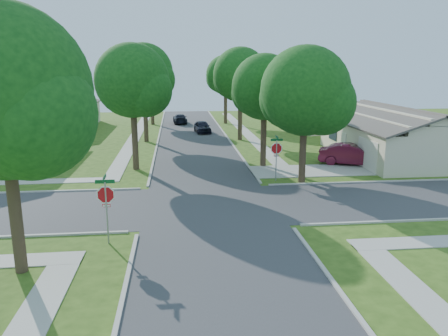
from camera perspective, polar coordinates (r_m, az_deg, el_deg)
name	(u,v)px	position (r m, az deg, el deg)	size (l,w,h in m)	color
ground	(210,205)	(23.74, -1.84, -4.89)	(100.00, 100.00, 0.00)	#2F4B14
road_ns	(210,205)	(23.74, -1.84, -4.87)	(7.00, 100.00, 0.02)	#333335
sidewalk_ne	(246,132)	(49.67, 2.85, 4.70)	(1.20, 40.00, 0.04)	#9E9B91
sidewalk_nw	(137,134)	(49.25, -11.35, 4.39)	(1.20, 40.00, 0.04)	#9E9B91
driveway	(312,171)	(31.98, 11.40, -0.33)	(8.80, 3.60, 0.05)	#9E9B91
stop_sign_sw	(106,198)	(18.82, -15.17, -3.76)	(1.05, 0.80, 2.98)	gray
stop_sign_ne	(276,150)	(28.45, 6.87, 2.30)	(1.05, 0.80, 2.98)	gray
tree_e_near	(265,90)	(32.20, 5.39, 10.09)	(4.97, 4.80, 8.28)	#38281C
tree_e_mid	(241,77)	(44.00, 2.23, 11.76)	(5.59, 5.40, 9.21)	#38281C
tree_e_far	(226,77)	(56.89, 0.26, 11.83)	(5.17, 5.00, 8.72)	#38281C
tree_w_near	(133,84)	(31.66, -11.79, 10.68)	(5.38, 5.20, 8.97)	#38281C
tree_w_mid	(144,75)	(43.61, -10.35, 11.86)	(5.80, 5.60, 9.56)	#38281C
tree_w_far	(152,81)	(56.61, -9.43, 11.17)	(4.76, 4.60, 8.04)	#38281C
tree_sw_corner	(4,100)	(16.56, -26.76, 7.97)	(6.21, 6.00, 9.55)	#38281C
tree_ne_corner	(306,95)	(27.95, 10.66, 9.34)	(5.80, 5.60, 8.66)	#38281C
house_ne_near	(394,139)	(38.33, 21.36, 3.53)	(8.42, 13.60, 4.23)	beige
house_ne_far	(322,115)	(54.77, 12.71, 6.77)	(8.42, 13.60, 4.23)	beige
house_nw_near	(3,138)	(40.55, -26.87, 3.49)	(8.42, 13.60, 4.23)	beige
house_nw_far	(57,115)	(56.64, -20.98, 6.43)	(8.42, 13.60, 4.23)	beige
car_driveway	(351,155)	(34.50, 16.31, 1.70)	(1.69, 4.84, 1.60)	#561126
car_curb_east	(202,127)	(49.38, -2.85, 5.41)	(1.57, 3.90, 1.33)	black
car_curb_west	(180,119)	(57.53, -5.76, 6.42)	(1.72, 4.22, 1.22)	black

